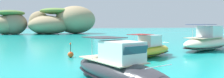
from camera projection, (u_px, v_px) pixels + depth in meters
islet_large at (60, 22)px, 77.41m from camera, size 26.27×20.29×10.27m
islet_small at (11, 24)px, 72.07m from camera, size 13.83×12.03×8.29m
motorboat_charcoal at (118, 69)px, 11.25m from camera, size 3.77×7.97×2.40m
motorboat_cream at (208, 42)px, 26.49m from camera, size 10.69×5.92×3.20m
motorboat_yellow at (148, 50)px, 20.56m from camera, size 7.47×4.75×2.26m
channel_buoy at (71, 54)px, 20.23m from camera, size 0.56×0.56×1.48m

